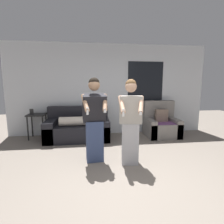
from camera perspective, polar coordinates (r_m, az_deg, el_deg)
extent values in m
plane|color=slate|center=(2.84, 6.26, -23.50)|extent=(14.00, 14.00, 0.00)
cube|color=silver|center=(5.35, -0.94, 7.23)|extent=(5.99, 0.06, 2.70)
cube|color=black|center=(5.55, 10.85, 9.20)|extent=(1.10, 0.01, 1.30)
cube|color=black|center=(4.97, -11.05, -6.39)|extent=(1.71, 0.92, 0.42)
cube|color=black|center=(5.22, -10.94, -0.63)|extent=(1.71, 0.22, 0.47)
cube|color=black|center=(5.05, -19.23, -5.66)|extent=(0.28, 0.92, 0.56)
cube|color=black|center=(4.95, -2.75, -5.45)|extent=(0.28, 0.92, 0.56)
cylinder|color=beige|center=(4.78, -11.26, -2.92)|extent=(0.94, 0.24, 0.24)
cube|color=slate|center=(5.38, 15.90, -5.40)|extent=(0.93, 0.81, 0.42)
cube|color=slate|center=(5.55, 14.93, 0.50)|extent=(0.93, 0.20, 0.61)
cube|color=slate|center=(5.24, 12.15, -5.09)|extent=(0.18, 0.81, 0.52)
cube|color=slate|center=(5.52, 19.51, -4.67)|extent=(0.18, 0.81, 0.52)
cube|color=#704275|center=(5.30, 16.18, -3.25)|extent=(0.79, 0.64, 0.01)
cube|color=#7A6656|center=(5.35, 15.84, -1.08)|extent=(0.36, 0.14, 0.36)
cube|color=black|center=(5.32, -23.41, -0.82)|extent=(0.48, 0.45, 0.04)
cylinder|color=black|center=(5.28, -25.81, -4.91)|extent=(0.04, 0.04, 0.66)
cylinder|color=black|center=(5.16, -21.60, -4.94)|extent=(0.04, 0.04, 0.66)
cylinder|color=black|center=(5.62, -24.63, -4.02)|extent=(0.04, 0.04, 0.66)
cylinder|color=black|center=(5.51, -20.66, -4.02)|extent=(0.04, 0.04, 0.66)
cube|color=black|center=(5.33, -24.77, 0.02)|extent=(0.10, 0.02, 0.17)
cube|color=#384770|center=(3.53, -5.69, -9.39)|extent=(0.35, 0.27, 0.81)
cube|color=black|center=(3.35, -5.80, 1.32)|extent=(0.47, 0.38, 0.56)
sphere|color=#A37A5B|center=(3.29, -5.88, 8.75)|extent=(0.22, 0.22, 0.22)
sphere|color=black|center=(3.30, -5.89, 9.40)|extent=(0.20, 0.20, 0.20)
cylinder|color=#A37A5B|center=(3.17, -8.77, 2.94)|extent=(0.17, 0.36, 0.31)
cube|color=white|center=(3.04, -8.02, 0.33)|extent=(0.04, 0.04, 0.13)
cylinder|color=#A37A5B|center=(3.21, -2.30, 3.12)|extent=(0.11, 0.36, 0.31)
cube|color=white|center=(3.08, -2.30, 0.52)|extent=(0.05, 0.04, 0.08)
cube|color=#B2B2B7|center=(3.43, 5.89, -10.13)|extent=(0.34, 0.28, 0.80)
cube|color=#ADA89E|center=(3.27, 6.08, 0.78)|extent=(0.44, 0.28, 0.51)
sphere|color=tan|center=(3.23, 6.20, 8.25)|extent=(0.21, 0.21, 0.21)
sphere|color=brown|center=(3.24, 6.18, 8.90)|extent=(0.20, 0.20, 0.20)
cylinder|color=tan|center=(3.10, 3.17, 2.48)|extent=(0.09, 0.36, 0.31)
cube|color=white|center=(2.97, 3.74, -0.20)|extent=(0.04, 0.04, 0.13)
cylinder|color=tan|center=(3.13, 9.48, 2.43)|extent=(0.19, 0.36, 0.31)
cube|color=white|center=(2.99, 9.32, -0.22)|extent=(0.05, 0.04, 0.08)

